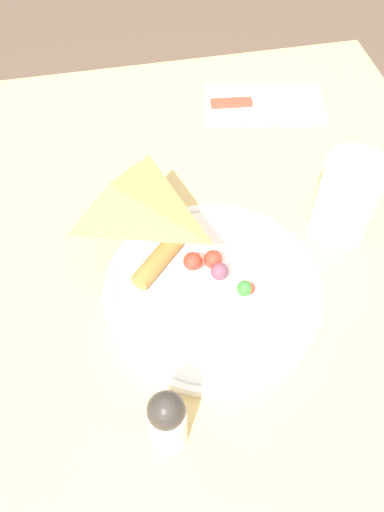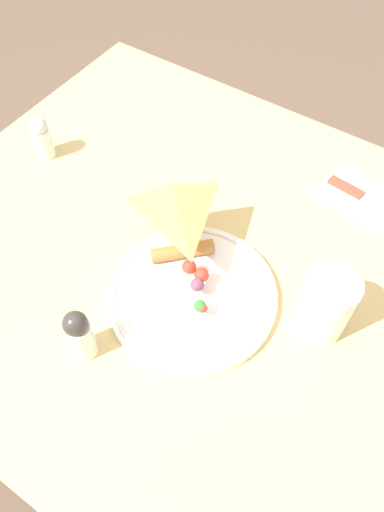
{
  "view_description": "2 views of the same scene",
  "coord_description": "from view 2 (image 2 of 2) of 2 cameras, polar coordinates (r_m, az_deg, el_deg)",
  "views": [
    {
      "loc": [
        -0.01,
        -0.38,
        1.28
      ],
      "look_at": [
        0.06,
        -0.03,
        0.78
      ],
      "focal_mm": 35.0,
      "sensor_mm": 36.0,
      "label": 1
    },
    {
      "loc": [
        0.3,
        -0.4,
        1.44
      ],
      "look_at": [
        0.05,
        -0.03,
        0.8
      ],
      "focal_mm": 35.0,
      "sensor_mm": 36.0,
      "label": 2
    }
  ],
  "objects": [
    {
      "name": "dining_table",
      "position": [
        0.95,
        -1.5,
        -3.22
      ],
      "size": [
        0.94,
        0.86,
        0.75
      ],
      "color": "#DBB770",
      "rests_on": "ground_plane"
    },
    {
      "name": "milk_glass",
      "position": [
        0.75,
        15.15,
        -5.3
      ],
      "size": [
        0.08,
        0.08,
        0.12
      ],
      "color": "white",
      "rests_on": "dining_table"
    },
    {
      "name": "plate_pizza",
      "position": [
        0.79,
        -0.03,
        -4.13
      ],
      "size": [
        0.27,
        0.27,
        0.05
      ],
      "color": "white",
      "rests_on": "dining_table"
    },
    {
      "name": "salt_shaker",
      "position": [
        1.01,
        -16.81,
        12.85
      ],
      "size": [
        0.04,
        0.04,
        0.09
      ],
      "color": "white",
      "rests_on": "dining_table"
    },
    {
      "name": "napkin_folded",
      "position": [
        0.97,
        19.94,
        5.59
      ],
      "size": [
        0.21,
        0.14,
        0.0
      ],
      "rotation": [
        0.0,
        0.0,
        -0.18
      ],
      "color": "silver",
      "rests_on": "dining_table"
    },
    {
      "name": "butter_knife",
      "position": [
        0.97,
        19.57,
        6.05
      ],
      "size": [
        0.19,
        0.04,
        0.01
      ],
      "rotation": [
        0.0,
        0.0,
        -0.11
      ],
      "color": "#99422D",
      "rests_on": "napkin_folded"
    },
    {
      "name": "pepper_shaker",
      "position": [
        0.73,
        -12.72,
        -8.75
      ],
      "size": [
        0.04,
        0.04,
        0.1
      ],
      "color": "white",
      "rests_on": "dining_table"
    },
    {
      "name": "ground_plane",
      "position": [
        1.52,
        -0.97,
        -15.88
      ],
      "size": [
        6.0,
        6.0,
        0.0
      ],
      "primitive_type": "plane",
      "color": "brown"
    }
  ]
}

